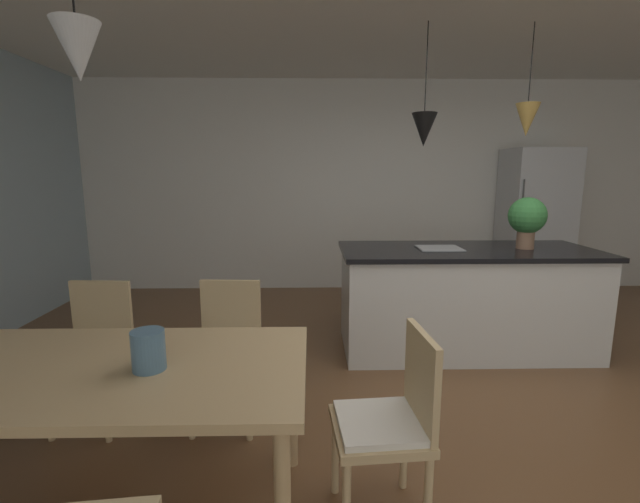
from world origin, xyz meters
name	(u,v)px	position (x,y,z in m)	size (l,w,h in m)	color
ground_plane	(481,419)	(0.00, 0.00, -0.02)	(10.00, 8.40, 0.04)	brown
wall_back_kitchen	(393,187)	(0.00, 3.26, 1.35)	(10.00, 0.12, 2.70)	white
dining_table	(91,381)	(-2.02, -0.81, 0.67)	(1.81, 0.90, 0.74)	tan
chair_kitchen_end	(391,420)	(-0.74, -0.80, 0.47)	(0.43, 0.43, 0.87)	tan
chair_far_left	(94,349)	(-2.42, 0.01, 0.47)	(0.42, 0.42, 0.87)	tan
chair_far_right	(227,348)	(-1.61, 0.01, 0.47)	(0.42, 0.42, 0.87)	tan
kitchen_island	(465,298)	(0.25, 1.09, 0.46)	(2.15, 0.90, 0.91)	silver
refrigerator	(534,223)	(1.73, 2.86, 0.92)	(0.76, 0.67, 1.83)	silver
pendant_over_table	(78,50)	(-1.91, -0.88, 1.96)	(0.17, 0.17, 0.84)	black
pendant_over_island_main	(424,130)	(-0.17, 1.09, 1.88)	(0.21, 0.21, 0.95)	black
pendant_over_island_aux	(527,120)	(0.67, 1.09, 1.96)	(0.19, 0.19, 0.87)	black
potted_plant_on_island	(527,218)	(0.74, 1.09, 1.16)	(0.31, 0.31, 0.44)	#8C664C
vase_on_dining_table	(148,350)	(-1.75, -0.85, 0.82)	(0.13, 0.13, 0.17)	slate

